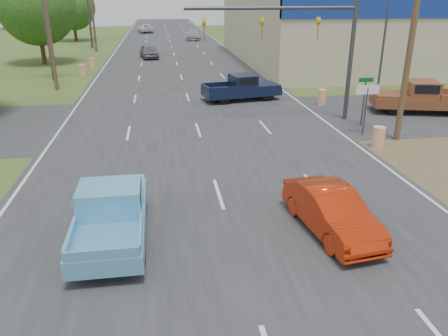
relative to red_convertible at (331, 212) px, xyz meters
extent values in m
cube|color=#2D2D30|center=(-2.95, 35.09, -0.66)|extent=(15.00, 180.00, 0.02)
cube|color=#2D2D30|center=(-2.95, 13.09, -0.66)|extent=(120.00, 10.00, 0.02)
cylinder|color=#4C3823|center=(6.55, 8.09, 4.33)|extent=(0.28, 0.28, 10.00)
cylinder|color=#4C3823|center=(6.55, 26.09, 4.33)|extent=(0.28, 0.28, 10.00)
cylinder|color=#4C3823|center=(6.55, 44.09, 4.33)|extent=(0.28, 0.28, 10.00)
cylinder|color=#4C3823|center=(-12.45, 23.09, 4.33)|extent=(0.28, 0.28, 10.00)
cylinder|color=#4C3823|center=(-12.45, 47.09, 4.33)|extent=(0.28, 0.28, 10.00)
cylinder|color=#422D19|center=(-16.45, 37.09, 0.95)|extent=(0.44, 0.44, 3.24)
sphere|color=#184513|center=(-16.45, 37.09, 4.91)|extent=(7.56, 7.56, 7.56)
cylinder|color=#422D19|center=(-17.15, 61.09, 0.77)|extent=(0.44, 0.44, 2.88)
sphere|color=#184513|center=(-17.15, 61.09, 4.29)|extent=(6.72, 6.72, 6.72)
cylinder|color=#422D19|center=(27.05, 90.09, 1.04)|extent=(0.44, 0.44, 3.42)
cylinder|color=#422D19|center=(-32.95, 90.09, 1.22)|extent=(0.44, 0.44, 3.78)
cylinder|color=orange|center=(5.05, 7.09, -0.17)|extent=(0.56, 0.56, 1.00)
cylinder|color=orange|center=(5.45, 15.59, -0.17)|extent=(0.56, 0.56, 1.00)
cylinder|color=orange|center=(-11.45, 29.09, -0.17)|extent=(0.56, 0.56, 1.00)
cylinder|color=orange|center=(-11.15, 33.09, -0.17)|extent=(0.56, 0.56, 1.00)
cylinder|color=#3F3F44|center=(-13.45, 27.09, 3.83)|extent=(0.30, 0.30, 9.00)
cylinder|color=#3F3F44|center=(-13.45, 51.09, 3.83)|extent=(0.30, 0.30, 9.00)
cylinder|color=#3F3F44|center=(5.25, 9.09, 0.53)|extent=(0.08, 0.08, 2.40)
cube|color=white|center=(5.25, 9.09, 1.63)|extent=(1.20, 0.05, 0.45)
cylinder|color=#3F3F44|center=(5.85, 10.59, 0.53)|extent=(0.08, 0.08, 2.40)
cube|color=#0C591E|center=(5.85, 10.59, 1.83)|extent=(0.80, 0.04, 0.22)
cylinder|color=#3F3F44|center=(5.55, 12.09, 2.83)|extent=(0.24, 0.24, 7.00)
cylinder|color=#3F3F44|center=(1.05, 12.09, 5.33)|extent=(9.00, 0.18, 0.18)
imported|color=gold|center=(3.55, 12.09, 4.88)|extent=(0.18, 0.40, 1.10)
imported|color=gold|center=(0.55, 12.09, 4.88)|extent=(0.18, 0.40, 1.10)
imported|color=gold|center=(-2.45, 12.09, 4.88)|extent=(0.18, 0.40, 1.10)
imported|color=#BC2508|center=(0.00, 0.00, 0.00)|extent=(1.96, 4.21, 1.34)
cylinder|color=black|center=(-7.19, 2.03, -0.29)|extent=(0.29, 0.76, 0.76)
cylinder|color=black|center=(-5.60, 2.04, -0.29)|extent=(0.29, 0.76, 0.76)
cylinder|color=black|center=(-7.18, -0.92, -0.29)|extent=(0.29, 0.76, 0.76)
cylinder|color=black|center=(-5.59, -0.91, -0.29)|extent=(0.29, 0.76, 0.76)
cube|color=#62AAD2|center=(-6.39, 0.56, -0.08)|extent=(1.91, 4.93, 0.49)
cube|color=#62AAD2|center=(-6.40, 2.04, 0.23)|extent=(1.81, 1.88, 0.17)
cube|color=#62AAD2|center=(-6.39, 0.66, 0.56)|extent=(1.75, 1.48, 0.80)
cube|color=black|center=(-6.39, 0.66, 0.70)|extent=(1.78, 1.19, 0.43)
cube|color=#62AAD2|center=(-6.38, -1.85, 0.30)|extent=(1.74, 0.08, 0.28)
cylinder|color=black|center=(1.93, 18.80, -0.27)|extent=(0.83, 0.44, 0.79)
cylinder|color=black|center=(2.24, 17.17, -0.27)|extent=(0.83, 0.44, 0.79)
cylinder|color=black|center=(-1.09, 18.22, -0.27)|extent=(0.83, 0.44, 0.79)
cylinder|color=black|center=(-0.78, 16.60, -0.27)|extent=(0.83, 0.44, 0.79)
cube|color=#111834|center=(0.58, 17.70, -0.06)|extent=(5.40, 2.89, 0.51)
cube|color=#111834|center=(2.09, 17.98, 0.27)|extent=(2.26, 2.20, 0.18)
cube|color=#111834|center=(0.68, 17.72, 0.61)|extent=(1.85, 2.07, 0.84)
cube|color=black|center=(0.68, 17.72, 0.76)|extent=(1.55, 2.05, 0.44)
cube|color=#111834|center=(-1.89, 17.23, 0.34)|extent=(0.42, 1.80, 0.30)
cylinder|color=black|center=(8.77, 12.41, -0.23)|extent=(0.94, 0.55, 0.88)
cylinder|color=black|center=(9.25, 14.20, -0.23)|extent=(0.94, 0.55, 0.88)
cylinder|color=black|center=(12.57, 13.30, -0.23)|extent=(0.94, 0.55, 0.88)
cube|color=brown|center=(10.67, 12.86, 0.01)|extent=(6.10, 3.62, 0.57)
cube|color=brown|center=(9.01, 13.31, 0.38)|extent=(2.65, 2.59, 0.20)
cube|color=brown|center=(10.56, 12.89, 0.76)|extent=(2.19, 2.40, 0.94)
cube|color=black|center=(10.56, 12.89, 0.93)|extent=(1.87, 2.36, 0.50)
imported|color=slate|center=(-5.82, 39.81, 0.07)|extent=(2.38, 4.52, 1.47)
imported|color=#A7A6AB|center=(0.85, 60.60, 0.12)|extent=(2.80, 5.62, 1.57)
imported|color=silver|center=(-6.94, 75.87, 0.06)|extent=(3.22, 5.53, 1.45)
camera|label=1|loc=(-4.82, -10.91, 5.96)|focal=35.00mm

